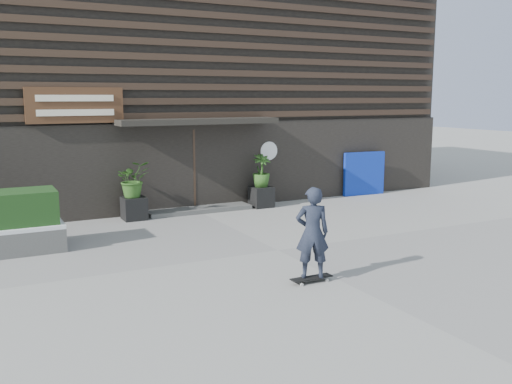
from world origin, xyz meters
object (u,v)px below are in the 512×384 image
skateboarder (312,233)px  blue_tarp (364,174)px  planter_pot_right (261,197)px  planter_pot_left (134,208)px

skateboarder → blue_tarp: bearing=46.8°
planter_pot_right → blue_tarp: size_ratio=0.40×
blue_tarp → skateboarder: bearing=-129.7°
blue_tarp → planter_pot_right: bearing=-172.1°
planter_pot_left → blue_tarp: blue_tarp is taller
planter_pot_right → blue_tarp: blue_tarp is taller
planter_pot_right → skateboarder: skateboarder is taller
blue_tarp → skateboarder: 9.33m
blue_tarp → skateboarder: (-6.39, -6.80, 0.18)m
blue_tarp → skateboarder: skateboarder is taller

